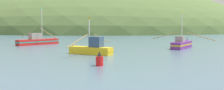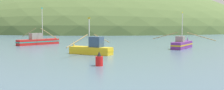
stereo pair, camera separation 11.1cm
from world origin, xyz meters
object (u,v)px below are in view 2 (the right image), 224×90
(channel_buoy, at_px, (99,60))
(fishing_boat_red, at_px, (38,41))
(fishing_boat_purple, at_px, (182,44))
(fishing_boat_yellow, at_px, (92,49))

(channel_buoy, bearing_deg, fishing_boat_red, 108.90)
(channel_buoy, bearing_deg, fishing_boat_purple, 45.65)
(fishing_boat_purple, relative_size, channel_buoy, 5.73)
(fishing_boat_red, bearing_deg, fishing_boat_yellow, -100.59)
(fishing_boat_purple, xyz_separation_m, channel_buoy, (-15.67, -16.03, -0.14))
(fishing_boat_red, distance_m, fishing_boat_purple, 28.19)
(fishing_boat_yellow, height_order, channel_buoy, fishing_boat_yellow)
(fishing_boat_red, bearing_deg, fishing_boat_purple, -63.86)
(fishing_boat_purple, distance_m, channel_buoy, 22.42)
(channel_buoy, bearing_deg, fishing_boat_yellow, 90.23)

